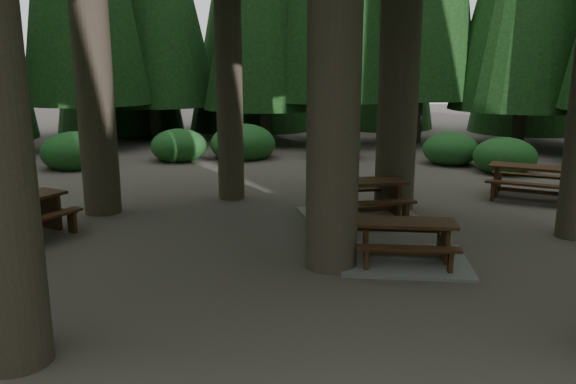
{
  "coord_description": "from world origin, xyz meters",
  "views": [
    {
      "loc": [
        0.43,
        -8.58,
        3.24
      ],
      "look_at": [
        0.07,
        0.84,
        1.1
      ],
      "focal_mm": 35.0,
      "sensor_mm": 36.0,
      "label": 1
    }
  ],
  "objects_px": {
    "picnic_table_c": "(361,205)",
    "picnic_table_d": "(530,177)",
    "picnic_table_b": "(18,212)",
    "picnic_table_a": "(405,248)"
  },
  "relations": [
    {
      "from": "picnic_table_a",
      "to": "picnic_table_c",
      "type": "xyz_separation_m",
      "value": [
        -0.49,
        2.78,
        0.05
      ]
    },
    {
      "from": "picnic_table_b",
      "to": "picnic_table_c",
      "type": "relative_size",
      "value": 0.8
    },
    {
      "from": "picnic_table_a",
      "to": "picnic_table_d",
      "type": "distance_m",
      "value": 6.08
    },
    {
      "from": "picnic_table_c",
      "to": "picnic_table_a",
      "type": "bearing_deg",
      "value": -93.6
    },
    {
      "from": "picnic_table_a",
      "to": "picnic_table_d",
      "type": "relative_size",
      "value": 0.93
    },
    {
      "from": "picnic_table_b",
      "to": "picnic_table_d",
      "type": "relative_size",
      "value": 0.96
    },
    {
      "from": "picnic_table_b",
      "to": "picnic_table_d",
      "type": "xyz_separation_m",
      "value": [
        10.96,
        3.68,
        0.02
      ]
    },
    {
      "from": "picnic_table_d",
      "to": "picnic_table_a",
      "type": "bearing_deg",
      "value": -104.12
    },
    {
      "from": "picnic_table_b",
      "to": "picnic_table_a",
      "type": "bearing_deg",
      "value": -72.38
    },
    {
      "from": "picnic_table_c",
      "to": "picnic_table_d",
      "type": "distance_m",
      "value": 4.73
    }
  ]
}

